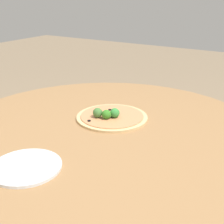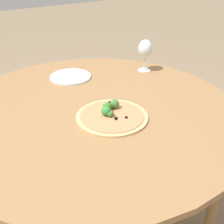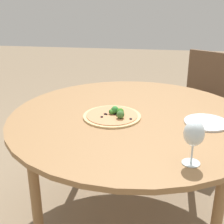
# 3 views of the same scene
# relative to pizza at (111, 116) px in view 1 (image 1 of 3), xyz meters

# --- Properties ---
(dining_table) EXTENTS (1.36, 1.36, 0.73)m
(dining_table) POSITION_rel_pizza_xyz_m (0.04, -0.10, -0.07)
(dining_table) COLOR olive
(dining_table) RESTS_ON ground_plane
(pizza) EXTENTS (0.32, 0.32, 0.06)m
(pizza) POSITION_rel_pizza_xyz_m (0.00, 0.00, 0.00)
(pizza) COLOR tan
(pizza) RESTS_ON dining_table
(plate_near) EXTENTS (0.23, 0.23, 0.01)m
(plate_near) POSITION_rel_pizza_xyz_m (-0.01, -0.49, -0.01)
(plate_near) COLOR silver
(plate_near) RESTS_ON dining_table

